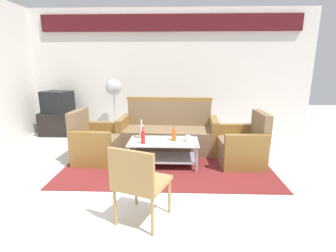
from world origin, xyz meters
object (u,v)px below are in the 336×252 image
(tv_stand, at_px, (60,123))
(couch, at_px, (168,134))
(television, at_px, (58,102))
(pedestal_fan, at_px, (114,91))
(coffee_table, at_px, (164,149))
(cup, at_px, (188,138))
(wicker_chair, at_px, (138,179))
(armchair_right, at_px, (242,147))
(bottle_red, at_px, (143,137))
(armchair_left, at_px, (96,144))
(bottle_clear, at_px, (142,131))
(bottle_orange, at_px, (174,135))

(tv_stand, bearing_deg, couch, -21.05)
(television, height_order, pedestal_fan, pedestal_fan)
(coffee_table, bearing_deg, tv_stand, 145.23)
(cup, relative_size, wicker_chair, 0.12)
(armchair_right, xyz_separation_m, bottle_red, (-1.58, -0.24, 0.22))
(pedestal_fan, bearing_deg, bottle_red, -64.85)
(tv_stand, xyz_separation_m, wicker_chair, (2.31, -3.26, 0.23))
(couch, relative_size, armchair_left, 2.16)
(bottle_red, height_order, pedestal_fan, pedestal_fan)
(bottle_red, relative_size, wicker_chair, 0.32)
(armchair_right, relative_size, bottle_clear, 2.71)
(cup, height_order, television, television)
(coffee_table, height_order, bottle_clear, bottle_clear)
(bottle_red, bearing_deg, wicker_chair, -84.42)
(couch, xyz_separation_m, armchair_right, (1.23, -0.64, -0.03))
(bottle_orange, distance_m, pedestal_fan, 2.27)
(television, xyz_separation_m, wicker_chair, (2.31, -3.26, -0.27))
(armchair_right, relative_size, bottle_red, 3.17)
(armchair_left, height_order, bottle_clear, armchair_left)
(armchair_left, height_order, tv_stand, armchair_left)
(bottle_clear, bearing_deg, cup, -11.36)
(armchair_left, height_order, coffee_table, armchair_left)
(coffee_table, distance_m, wicker_chair, 1.57)
(bottle_red, bearing_deg, pedestal_fan, 115.15)
(armchair_right, distance_m, cup, 0.92)
(television, bearing_deg, bottle_orange, 161.26)
(bottle_red, bearing_deg, bottle_orange, 18.55)
(bottle_orange, distance_m, cup, 0.23)
(pedestal_fan, bearing_deg, couch, -39.29)
(couch, xyz_separation_m, armchair_left, (-1.20, -0.57, -0.03))
(bottle_red, bearing_deg, television, 139.42)
(armchair_left, bearing_deg, bottle_orange, 86.79)
(bottle_orange, relative_size, television, 0.36)
(wicker_chair, bearing_deg, bottle_orange, 98.88)
(armchair_right, distance_m, pedestal_fan, 3.07)
(armchair_right, height_order, bottle_orange, armchair_right)
(bottle_clear, relative_size, television, 0.46)
(bottle_orange, distance_m, tv_stand, 3.15)
(tv_stand, height_order, pedestal_fan, pedestal_fan)
(tv_stand, bearing_deg, television, 75.98)
(tv_stand, relative_size, television, 1.16)
(bottle_red, height_order, wicker_chair, wicker_chair)
(bottle_orange, distance_m, wicker_chair, 1.60)
(armchair_left, height_order, cup, armchair_left)
(bottle_red, relative_size, cup, 2.68)
(bottle_red, xyz_separation_m, wicker_chair, (0.14, -1.41, -0.02))
(wicker_chair, bearing_deg, couch, 105.54)
(bottle_clear, distance_m, wicker_chair, 1.69)
(couch, distance_m, coffee_table, 0.75)
(couch, height_order, wicker_chair, couch)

